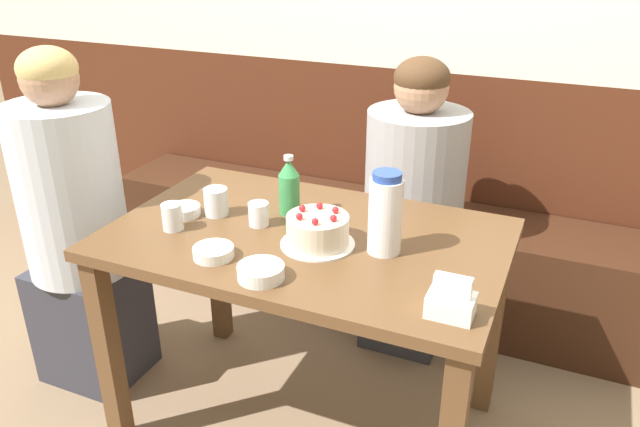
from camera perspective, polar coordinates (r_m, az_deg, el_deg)
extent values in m
plane|color=#846B51|center=(2.27, -1.11, -18.41)|extent=(12.00, 12.00, 0.00)
cube|color=#4C2314|center=(2.85, 7.62, 2.95)|extent=(4.80, 0.04, 1.01)
cube|color=#381E11|center=(2.77, 6.01, -3.82)|extent=(2.55, 0.38, 0.47)
cube|color=brown|center=(1.86, -1.29, -2.36)|extent=(1.17, 0.74, 0.03)
cube|color=brown|center=(2.09, -18.77, -12.07)|extent=(0.06, 0.06, 0.69)
cube|color=brown|center=(2.51, -9.32, -4.40)|extent=(0.06, 0.06, 0.69)
cube|color=brown|center=(2.19, 15.45, -9.77)|extent=(0.06, 0.06, 0.69)
cylinder|color=white|center=(1.79, -0.22, -2.78)|extent=(0.21, 0.21, 0.01)
cylinder|color=beige|center=(1.77, -0.22, -1.49)|extent=(0.18, 0.18, 0.08)
sphere|color=red|center=(1.72, 1.23, -0.43)|extent=(0.02, 0.02, 0.02)
sphere|color=red|center=(1.77, 1.42, 0.33)|extent=(0.02, 0.02, 0.02)
sphere|color=red|center=(1.80, -0.01, 0.77)|extent=(0.02, 0.02, 0.02)
sphere|color=red|center=(1.78, -1.64, 0.48)|extent=(0.02, 0.02, 0.02)
sphere|color=red|center=(1.73, -1.90, -0.26)|extent=(0.02, 0.02, 0.02)
sphere|color=red|center=(1.70, -0.46, -0.74)|extent=(0.02, 0.02, 0.02)
cylinder|color=white|center=(1.72, 5.98, -0.27)|extent=(0.09, 0.09, 0.22)
cylinder|color=#28479E|center=(1.67, 6.16, 3.42)|extent=(0.08, 0.08, 0.02)
cylinder|color=#388E4C|center=(1.96, -2.83, 1.77)|extent=(0.07, 0.07, 0.13)
cone|color=#388E4C|center=(1.93, -2.88, 4.22)|extent=(0.07, 0.07, 0.05)
cylinder|color=silver|center=(1.92, -2.90, 5.12)|extent=(0.03, 0.03, 0.01)
cube|color=white|center=(1.50, 11.86, -8.21)|extent=(0.11, 0.08, 0.05)
cube|color=white|center=(1.47, 12.04, -6.50)|extent=(0.09, 0.03, 0.05)
cylinder|color=white|center=(1.63, -5.50, -5.33)|extent=(0.12, 0.12, 0.04)
cylinder|color=white|center=(1.74, -9.72, -3.49)|extent=(0.11, 0.11, 0.03)
cylinder|color=white|center=(2.01, -12.30, 0.27)|extent=(0.10, 0.10, 0.03)
cylinder|color=silver|center=(1.99, -9.48, 1.07)|extent=(0.08, 0.08, 0.09)
cylinder|color=silver|center=(1.92, -13.35, -0.29)|extent=(0.06, 0.06, 0.08)
cylinder|color=silver|center=(1.90, -5.60, -0.02)|extent=(0.06, 0.06, 0.07)
cube|color=#33333D|center=(2.57, 8.02, -6.67)|extent=(0.30, 0.34, 0.45)
cylinder|color=#99999E|center=(2.36, 8.70, 3.28)|extent=(0.37, 0.37, 0.50)
sphere|color=#A87A5B|center=(2.26, 9.26, 11.33)|extent=(0.19, 0.19, 0.19)
ellipsoid|color=#4C331E|center=(2.25, 9.32, 12.17)|extent=(0.20, 0.20, 0.15)
cube|color=#33333D|center=(2.49, -20.02, -9.16)|extent=(0.34, 0.30, 0.45)
cylinder|color=silver|center=(2.26, -21.93, 1.94)|extent=(0.35, 0.35, 0.59)
sphere|color=#A87A5B|center=(2.15, -23.54, 11.26)|extent=(0.18, 0.18, 0.18)
ellipsoid|color=tan|center=(2.14, -23.69, 12.08)|extent=(0.19, 0.19, 0.14)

